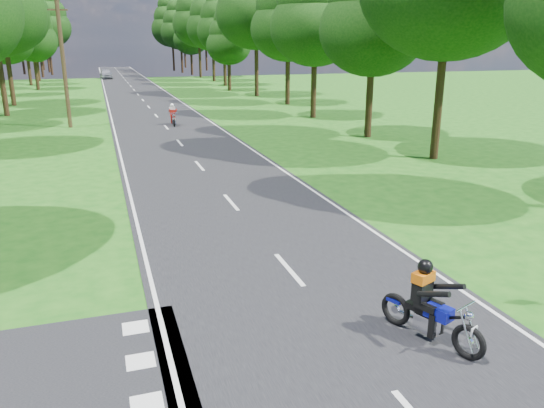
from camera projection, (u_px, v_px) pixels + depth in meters
name	position (u px, v px, depth m)	size (l,w,h in m)	color
ground	(321.00, 307.00, 11.21)	(160.00, 160.00, 0.00)	#175012
main_road	(138.00, 95.00, 56.70)	(7.00, 140.00, 0.02)	black
road_markings	(138.00, 96.00, 54.95)	(7.40, 140.00, 0.01)	silver
treeline	(139.00, 17.00, 63.87)	(40.00, 115.35, 14.78)	black
telegraph_pole	(63.00, 64.00, 33.73)	(1.20, 0.26, 8.00)	#382616
rider_near_blue	(432.00, 302.00, 9.70)	(0.63, 1.89, 1.57)	#0E139B
rider_far_red	(173.00, 114.00, 35.48)	(0.57, 1.72, 1.44)	#A4120C
distant_car	(106.00, 74.00, 81.16)	(1.72, 4.27, 1.45)	#B4B5BB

